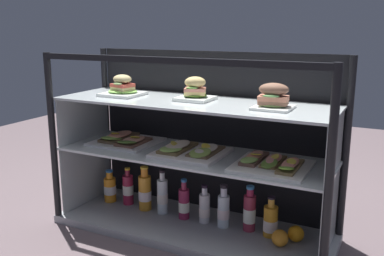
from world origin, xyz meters
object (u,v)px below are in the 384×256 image
(juice_bottle_back_right, at_px, (128,189))
(orange_fruit_near_left_post, at_px, (296,234))
(juice_bottle_front_fourth, at_px, (163,196))
(juice_bottle_front_middle, at_px, (145,192))
(plated_roll_sandwich_mid_right, at_px, (273,98))
(juice_bottle_front_left_end, at_px, (223,210))
(plated_roll_sandwich_near_left_corner, at_px, (122,88))
(plated_roll_sandwich_right_of_center, at_px, (195,91))
(open_sandwich_tray_near_right_corner, at_px, (272,164))
(juice_bottle_front_second, at_px, (250,212))
(open_sandwich_tray_mid_right, at_px, (125,140))
(juice_bottle_tucked_behind, at_px, (184,203))
(orange_fruit_beside_bottles, at_px, (280,238))
(juice_bottle_back_left, at_px, (205,208))
(open_sandwich_tray_far_left, at_px, (190,151))
(juice_bottle_front_right_end, at_px, (110,188))
(juice_bottle_near_post, at_px, (271,221))

(juice_bottle_back_right, distance_m, orange_fruit_near_left_post, 1.00)
(juice_bottle_front_fourth, bearing_deg, juice_bottle_front_middle, -179.26)
(plated_roll_sandwich_mid_right, xyz_separation_m, juice_bottle_front_left_end, (-0.26, 0.07, -0.62))
(plated_roll_sandwich_near_left_corner, xyz_separation_m, juice_bottle_front_left_end, (0.58, 0.05, -0.61))
(juice_bottle_front_middle, distance_m, juice_bottle_front_fourth, 0.12)
(plated_roll_sandwich_right_of_center, bearing_deg, juice_bottle_back_right, 175.07)
(open_sandwich_tray_near_right_corner, xyz_separation_m, juice_bottle_front_second, (-0.13, 0.10, -0.31))
(juice_bottle_back_right, bearing_deg, open_sandwich_tray_mid_right, -62.02)
(plated_roll_sandwich_near_left_corner, xyz_separation_m, open_sandwich_tray_near_right_corner, (0.85, -0.03, -0.29))
(juice_bottle_front_fourth, distance_m, juice_bottle_tucked_behind, 0.14)
(plated_roll_sandwich_mid_right, relative_size, juice_bottle_front_fourth, 0.67)
(orange_fruit_beside_bottles, bearing_deg, orange_fruit_near_left_post, 54.88)
(juice_bottle_back_left, bearing_deg, juice_bottle_front_second, 3.84)
(plated_roll_sandwich_near_left_corner, relative_size, juice_bottle_front_left_end, 0.87)
(juice_bottle_tucked_behind, bearing_deg, open_sandwich_tray_near_right_corner, -8.85)
(juice_bottle_back_right, relative_size, juice_bottle_front_left_end, 0.96)
(open_sandwich_tray_far_left, distance_m, juice_bottle_front_fourth, 0.38)
(open_sandwich_tray_far_left, height_order, juice_bottle_front_middle, open_sandwich_tray_far_left)
(open_sandwich_tray_far_left, height_order, juice_bottle_front_second, open_sandwich_tray_far_left)
(juice_bottle_tucked_behind, relative_size, juice_bottle_back_left, 1.08)
(plated_roll_sandwich_right_of_center, relative_size, juice_bottle_front_right_end, 0.89)
(juice_bottle_front_right_end, height_order, juice_bottle_front_left_end, juice_bottle_front_left_end)
(juice_bottle_tucked_behind, relative_size, orange_fruit_near_left_post, 2.84)
(plated_roll_sandwich_near_left_corner, relative_size, juice_bottle_back_left, 0.97)
(juice_bottle_front_fourth, bearing_deg, orange_fruit_beside_bottles, -6.37)
(open_sandwich_tray_far_left, bearing_deg, orange_fruit_beside_bottles, -1.16)
(juice_bottle_tucked_behind, bearing_deg, juice_bottle_front_left_end, 0.79)
(plated_roll_sandwich_right_of_center, height_order, juice_bottle_front_second, plated_roll_sandwich_right_of_center)
(plated_roll_sandwich_mid_right, distance_m, orange_fruit_near_left_post, 0.69)
(open_sandwich_tray_near_right_corner, xyz_separation_m, juice_bottle_front_middle, (-0.76, 0.08, -0.30))
(orange_fruit_beside_bottles, bearing_deg, open_sandwich_tray_mid_right, 177.16)
(open_sandwich_tray_near_right_corner, distance_m, orange_fruit_beside_bottles, 0.37)
(juice_bottle_front_right_end, relative_size, juice_bottle_back_left, 0.93)
(orange_fruit_beside_bottles, bearing_deg, juice_bottle_back_left, 170.02)
(plated_roll_sandwich_near_left_corner, xyz_separation_m, open_sandwich_tray_mid_right, (-0.01, 0.03, -0.29))
(open_sandwich_tray_far_left, xyz_separation_m, juice_bottle_back_right, (-0.45, 0.09, -0.32))
(juice_bottle_front_left_end, xyz_separation_m, orange_fruit_beside_bottles, (0.32, -0.07, -0.05))
(open_sandwich_tray_near_right_corner, bearing_deg, juice_bottle_near_post, 101.65)
(juice_bottle_back_right, relative_size, juice_bottle_tucked_behind, 0.98)
(plated_roll_sandwich_near_left_corner, bearing_deg, plated_roll_sandwich_right_of_center, 5.37)
(juice_bottle_tucked_behind, height_order, juice_bottle_back_left, juice_bottle_tucked_behind)
(plated_roll_sandwich_near_left_corner, bearing_deg, open_sandwich_tray_mid_right, 116.17)
(open_sandwich_tray_far_left, distance_m, orange_fruit_near_left_post, 0.66)
(plated_roll_sandwich_near_left_corner, height_order, orange_fruit_near_left_post, plated_roll_sandwich_near_left_corner)
(plated_roll_sandwich_right_of_center, height_order, orange_fruit_beside_bottles, plated_roll_sandwich_right_of_center)
(plated_roll_sandwich_mid_right, relative_size, juice_bottle_front_right_end, 0.88)
(plated_roll_sandwich_mid_right, relative_size, juice_bottle_front_middle, 0.67)
(juice_bottle_back_right, bearing_deg, plated_roll_sandwich_mid_right, -6.07)
(juice_bottle_front_middle, height_order, juice_bottle_front_left_end, juice_bottle_front_middle)
(plated_roll_sandwich_right_of_center, distance_m, juice_bottle_back_right, 0.77)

